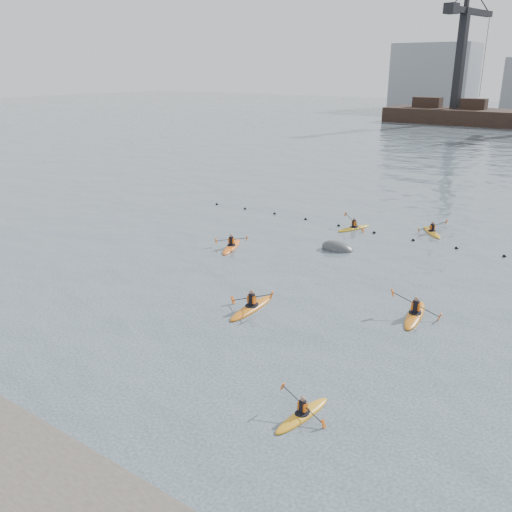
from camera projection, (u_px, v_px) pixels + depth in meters
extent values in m
plane|color=#323F49|center=(190.00, 375.00, 21.47)|extent=(400.00, 400.00, 0.00)
sphere|color=black|center=(217.00, 204.00, 48.07)|extent=(0.24, 0.24, 0.24)
sphere|color=black|center=(245.00, 209.00, 46.56)|extent=(0.24, 0.24, 0.24)
sphere|color=black|center=(275.00, 214.00, 44.99)|extent=(0.24, 0.24, 0.24)
sphere|color=black|center=(306.00, 219.00, 43.33)|extent=(0.24, 0.24, 0.24)
sphere|color=black|center=(339.00, 226.00, 41.59)|extent=(0.24, 0.24, 0.24)
sphere|color=black|center=(374.00, 233.00, 39.82)|extent=(0.24, 0.24, 0.24)
sphere|color=black|center=(413.00, 240.00, 38.08)|extent=(0.24, 0.24, 0.24)
sphere|color=black|center=(456.00, 248.00, 36.42)|extent=(0.24, 0.24, 0.24)
sphere|color=black|center=(504.00, 256.00, 34.86)|extent=(0.24, 0.24, 0.24)
cube|color=black|center=(428.00, 102.00, 120.11)|extent=(6.00, 3.00, 2.20)
cube|color=black|center=(474.00, 104.00, 114.65)|extent=(5.00, 3.00, 2.20)
cube|color=black|center=(460.00, 59.00, 113.90)|extent=(1.85, 1.85, 20.00)
cube|color=black|center=(472.00, 11.00, 112.59)|extent=(4.31, 17.93, 1.20)
cube|color=black|center=(451.00, 8.00, 106.61)|extent=(2.62, 2.94, 2.00)
cube|color=gray|center=(434.00, 77.00, 155.89)|extent=(22.00, 14.00, 18.00)
ellipsoid|color=orange|center=(252.00, 308.00, 27.33)|extent=(0.87, 3.69, 0.37)
cylinder|color=black|center=(252.00, 305.00, 27.29)|extent=(0.71, 0.71, 0.07)
cylinder|color=black|center=(252.00, 300.00, 27.18)|extent=(0.34, 0.34, 0.60)
cube|color=#DB590C|center=(252.00, 299.00, 27.17)|extent=(0.42, 0.27, 0.39)
sphere|color=#8C6651|center=(252.00, 292.00, 27.05)|extent=(0.24, 0.24, 0.24)
cylinder|color=black|center=(252.00, 297.00, 27.14)|extent=(2.37, 0.13, 0.93)
cube|color=#D85914|center=(233.00, 300.00, 27.88)|extent=(0.20, 0.17, 0.38)
cube|color=#D85914|center=(272.00, 295.00, 26.40)|extent=(0.20, 0.17, 0.38)
ellipsoid|color=orange|center=(302.00, 415.00, 18.92)|extent=(0.93, 2.89, 0.28)
cylinder|color=black|center=(302.00, 413.00, 18.88)|extent=(0.60, 0.60, 0.05)
cylinder|color=black|center=(303.00, 407.00, 18.80)|extent=(0.27, 0.27, 0.46)
cube|color=#DB590C|center=(303.00, 406.00, 18.79)|extent=(0.34, 0.24, 0.30)
sphere|color=#8C6651|center=(303.00, 399.00, 18.70)|extent=(0.19, 0.19, 0.19)
cylinder|color=black|center=(303.00, 404.00, 18.77)|extent=(1.81, 0.27, 0.76)
cube|color=#D85914|center=(283.00, 386.00, 19.24)|extent=(0.17, 0.14, 0.30)
cube|color=#D85914|center=(323.00, 424.00, 18.30)|extent=(0.17, 0.14, 0.30)
ellipsoid|color=orange|center=(231.00, 247.00, 36.61)|extent=(1.85, 3.41, 0.34)
cylinder|color=black|center=(231.00, 245.00, 36.57)|extent=(0.82, 0.82, 0.06)
cylinder|color=black|center=(231.00, 241.00, 36.47)|extent=(0.32, 0.32, 0.55)
cube|color=#DB590C|center=(231.00, 241.00, 36.46)|extent=(0.44, 0.36, 0.36)
sphere|color=#8C6651|center=(231.00, 236.00, 36.35)|extent=(0.22, 0.22, 0.22)
cylinder|color=black|center=(231.00, 239.00, 36.43)|extent=(2.17, 0.86, 0.42)
cube|color=#D85914|center=(216.00, 241.00, 36.75)|extent=(0.16, 0.18, 0.36)
cube|color=#D85914|center=(247.00, 238.00, 36.12)|extent=(0.16, 0.18, 0.36)
ellipsoid|color=#C09316|center=(354.00, 229.00, 40.81)|extent=(1.75, 3.13, 0.31)
cylinder|color=black|center=(354.00, 227.00, 40.77)|extent=(0.76, 0.76, 0.06)
cylinder|color=black|center=(354.00, 224.00, 40.68)|extent=(0.29, 0.29, 0.51)
cube|color=#DB590C|center=(354.00, 223.00, 40.67)|extent=(0.41, 0.33, 0.33)
sphere|color=#8C6651|center=(354.00, 219.00, 40.56)|extent=(0.20, 0.20, 0.20)
cylinder|color=black|center=(354.00, 222.00, 40.65)|extent=(1.83, 0.77, 0.94)
cube|color=#D85914|center=(346.00, 214.00, 41.30)|extent=(0.22, 0.20, 0.32)
cube|color=#D85914|center=(363.00, 231.00, 39.99)|extent=(0.22, 0.20, 0.32)
ellipsoid|color=#C76C12|center=(415.00, 315.00, 26.54)|extent=(1.30, 3.71, 0.36)
cylinder|color=black|center=(415.00, 312.00, 26.49)|extent=(0.78, 0.78, 0.07)
cylinder|color=black|center=(416.00, 307.00, 26.39)|extent=(0.34, 0.34, 0.59)
cube|color=#DB590C|center=(416.00, 306.00, 26.38)|extent=(0.44, 0.31, 0.39)
sphere|color=#8C6651|center=(416.00, 299.00, 26.26)|extent=(0.24, 0.24, 0.24)
cylinder|color=black|center=(416.00, 304.00, 26.35)|extent=(2.33, 0.42, 0.92)
cube|color=#D85914|center=(440.00, 317.00, 26.00)|extent=(0.21, 0.19, 0.38)
cube|color=#D85914|center=(393.00, 293.00, 26.70)|extent=(0.21, 0.19, 0.38)
ellipsoid|color=orange|center=(432.00, 232.00, 39.85)|extent=(2.41, 2.84, 0.31)
cylinder|color=black|center=(432.00, 231.00, 39.81)|extent=(0.82, 0.82, 0.06)
cylinder|color=black|center=(432.00, 227.00, 39.72)|extent=(0.29, 0.29, 0.51)
cube|color=#DB590C|center=(432.00, 227.00, 39.71)|extent=(0.41, 0.38, 0.33)
sphere|color=#8C6651|center=(433.00, 223.00, 39.61)|extent=(0.20, 0.20, 0.20)
cylinder|color=black|center=(432.00, 226.00, 39.69)|extent=(1.63, 1.28, 0.71)
cube|color=#D85914|center=(419.00, 230.00, 39.75)|extent=(0.20, 0.20, 0.33)
cube|color=#D85914|center=(446.00, 222.00, 39.63)|extent=(0.20, 0.20, 0.33)
ellipsoid|color=#3C3E41|center=(338.00, 250.00, 36.20)|extent=(2.70, 1.89, 1.58)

